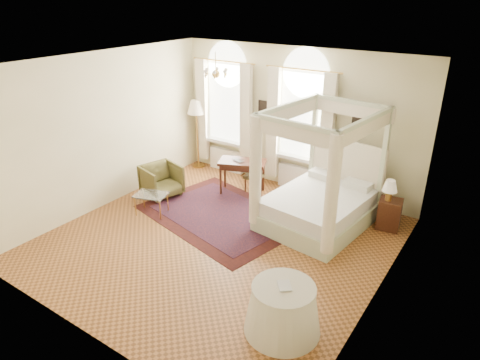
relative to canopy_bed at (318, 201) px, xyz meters
The scene contains 18 objects.
ground 2.12m from the canopy_bed, 129.33° to the right, with size 6.00×6.00×0.00m, color #9A5C2C.
room_walls 2.50m from the canopy_bed, 129.33° to the right, with size 6.00×6.00×6.00m.
window_left 3.57m from the canopy_bed, 158.05° to the left, with size 1.62×0.27×3.29m.
window_right 1.94m from the canopy_bed, 130.44° to the left, with size 1.62×0.27×3.29m.
chandelier 3.25m from the canopy_bed, behind, with size 0.51×0.45×0.50m.
wall_pictures 2.28m from the canopy_bed, 131.15° to the left, with size 2.54×0.03×0.39m.
canopy_bed is the anchor object (origin of this frame).
nightstand 1.45m from the canopy_bed, 29.05° to the left, with size 0.43×0.39×0.62m, color #3C1C10.
nightstand_lamp 1.40m from the canopy_bed, 28.88° to the left, with size 0.29×0.29×0.43m.
writing_desk 2.15m from the canopy_bed, 168.66° to the left, with size 1.20×0.92×0.80m.
laptop 2.23m from the canopy_bed, 169.29° to the left, with size 0.33×0.21×0.03m, color black.
stool 2.01m from the canopy_bed, 162.21° to the left, with size 0.39×0.39×0.43m.
armchair 3.65m from the canopy_bed, 168.38° to the right, with size 0.79×0.81×0.74m, color #4D4721.
coffee_table 3.48m from the canopy_bed, 153.97° to the right, with size 0.77×0.64×0.45m.
floor_lamp 4.27m from the canopy_bed, 164.41° to the left, with size 0.47×0.47×1.82m.
oriental_rug 2.06m from the canopy_bed, 157.57° to the right, with size 3.73×3.04×0.01m.
side_table 3.12m from the canopy_bed, 74.02° to the right, with size 1.08×1.08×0.74m.
book 3.14m from the canopy_bed, 75.44° to the right, with size 0.18×0.24×0.02m, color black.
Camera 1 is at (4.28, -5.61, 4.39)m, focal length 32.00 mm.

